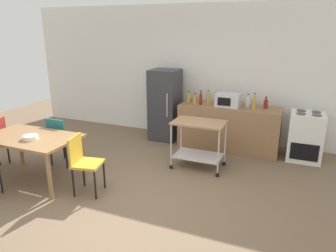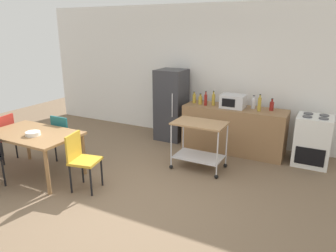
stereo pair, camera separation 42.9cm
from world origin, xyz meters
TOP-DOWN VIEW (x-y plane):
  - ground_plane at (0.00, 0.00)m, footprint 12.00×12.00m
  - back_wall at (0.00, 3.20)m, footprint 8.40×0.12m
  - kitchen_counter at (0.90, 2.60)m, footprint 2.00×0.64m
  - dining_table at (-1.72, -0.01)m, footprint 1.50×0.90m
  - chair_mustard at (-0.70, -0.03)m, footprint 0.47×0.47m
  - chair_teal at (-1.70, 0.64)m, footprint 0.40×0.40m
  - stove_oven at (2.35, 2.62)m, footprint 0.60×0.61m
  - refrigerator at (-0.55, 2.70)m, footprint 0.60×0.63m
  - kitchen_cart at (0.61, 1.49)m, footprint 0.91×0.57m
  - bottle_soda at (0.03, 2.60)m, footprint 0.07×0.07m
  - bottle_sesame_oil at (0.18, 2.56)m, footprint 0.08×0.08m
  - bottle_wine at (0.32, 2.51)m, footprint 0.06×0.06m
  - bottle_hot_sauce at (0.45, 2.59)m, footprint 0.07×0.07m
  - microwave at (0.86, 2.57)m, footprint 0.46×0.35m
  - bottle_vinegar at (1.23, 2.69)m, footprint 0.08×0.08m
  - bottle_soy_sauce at (1.37, 2.55)m, footprint 0.06×0.06m
  - bottle_sparkling_water at (1.57, 2.69)m, footprint 0.08×0.08m
  - fruit_bowl at (-1.61, -0.11)m, footprint 0.23×0.23m

SIDE VIEW (x-z plane):
  - ground_plane at x=0.00m, z-range 0.00..0.00m
  - kitchen_counter at x=0.90m, z-range 0.00..0.90m
  - stove_oven at x=2.35m, z-range -0.01..0.91m
  - chair_mustard at x=-0.70m, z-range 0.07..0.96m
  - chair_teal at x=-1.70m, z-range 0.07..0.96m
  - kitchen_cart at x=0.61m, z-range 0.15..1.00m
  - dining_table at x=-1.72m, z-range 0.30..1.05m
  - refrigerator at x=-0.55m, z-range 0.00..1.55m
  - fruit_bowl at x=-1.61m, z-range 0.75..0.81m
  - bottle_sesame_oil at x=0.18m, z-range 0.88..1.10m
  - bottle_sparkling_water at x=1.57m, z-range 0.88..1.11m
  - bottle_soda at x=0.03m, z-range 0.88..1.12m
  - bottle_vinegar at x=1.23m, z-range 0.88..1.14m
  - bottle_wine at x=0.32m, z-range 0.87..1.16m
  - bottle_hot_sauce at x=0.45m, z-range 0.87..1.17m
  - microwave at x=0.86m, z-range 0.90..1.16m
  - bottle_soy_sauce at x=1.37m, z-range 0.88..1.19m
  - back_wall at x=0.00m, z-range 0.00..2.90m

